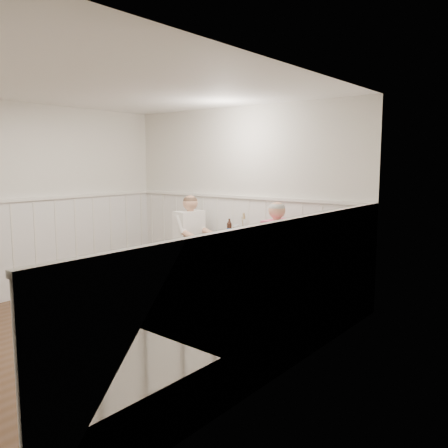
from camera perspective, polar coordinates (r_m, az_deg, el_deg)
name	(u,v)px	position (r m, az deg, el deg)	size (l,w,h in m)	color
ground_plane	(122,327)	(5.49, -12.19, -12.07)	(4.50, 4.50, 0.00)	#4A2F1B
room_shell	(118,191)	(5.19, -12.65, 3.95)	(4.04, 4.54, 2.60)	silver
wainscot	(165,257)	(5.75, -7.10, -3.93)	(4.00, 4.49, 1.34)	white
dining_table	(233,248)	(6.51, 1.09, -2.89)	(0.90, 0.70, 0.75)	brown
chair_right	(284,266)	(6.07, 7.18, -4.98)	(0.55, 0.55, 0.95)	tan
chair_left	(192,252)	(7.03, -3.82, -3.36)	(0.56, 0.56, 0.92)	tan
man_in_pink	(275,261)	(6.11, 6.21, -4.43)	(0.66, 0.46, 1.35)	#3F3F47
diner_cream	(191,248)	(6.96, -3.96, -2.86)	(0.66, 0.46, 1.36)	#3F3F47
plate_man	(245,242)	(6.28, 2.58, -2.12)	(0.30, 0.30, 0.07)	white
plate_diner	(218,238)	(6.63, -0.76, -1.64)	(0.23, 0.23, 0.06)	white
beer_glass_a	(247,230)	(6.65, 2.75, -0.71)	(0.07, 0.07, 0.18)	silver
beer_glass_b	(236,230)	(6.64, 1.46, -0.67)	(0.08, 0.08, 0.19)	silver
beer_bottle	(229,229)	(6.84, 0.64, -0.55)	(0.07, 0.07, 0.26)	black
rolled_napkin	(227,243)	(6.20, 0.41, -2.25)	(0.21, 0.05, 0.05)	white
grass_vase	(242,226)	(6.75, 2.22, -0.21)	(0.04, 0.04, 0.37)	silver
gingham_mat	(222,237)	(6.81, -0.20, -1.54)	(0.27, 0.23, 0.01)	#4F77AD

